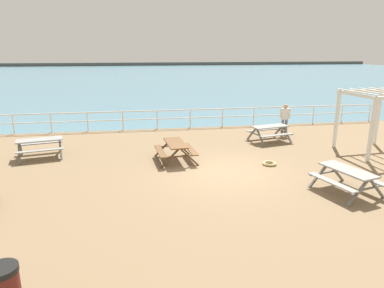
{
  "coord_description": "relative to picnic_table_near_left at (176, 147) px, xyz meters",
  "views": [
    {
      "loc": [
        -3.18,
        -11.64,
        4.35
      ],
      "look_at": [
        -1.0,
        1.23,
        0.8
      ],
      "focal_mm": 32.31,
      "sensor_mm": 36.0,
      "label": 1
    }
  ],
  "objects": [
    {
      "name": "ground_plane",
      "position": [
        1.6,
        -1.67,
        -0.68
      ],
      "size": [
        30.0,
        24.0,
        0.2
      ],
      "primitive_type": "cube",
      "color": "#846B4C"
    },
    {
      "name": "sea_band",
      "position": [
        1.6,
        51.08,
        -0.58
      ],
      "size": [
        142.0,
        90.0,
        0.01
      ],
      "primitive_type": "cube",
      "color": "teal",
      "rests_on": "ground"
    },
    {
      "name": "distant_shoreline",
      "position": [
        1.6,
        94.08,
        -0.58
      ],
      "size": [
        142.0,
        6.0,
        1.8
      ],
      "primitive_type": "cube",
      "color": "#4C4C47",
      "rests_on": "ground"
    },
    {
      "name": "seaward_railing",
      "position": [
        1.6,
        6.08,
        0.17
      ],
      "size": [
        23.07,
        0.07,
        1.08
      ],
      "color": "white",
      "rests_on": "ground"
    },
    {
      "name": "picnic_table_near_left",
      "position": [
        0.0,
        0.0,
        0.0
      ],
      "size": [
        1.66,
        1.91,
        0.8
      ],
      "rotation": [
        0.0,
        0.0,
        1.64
      ],
      "color": "brown",
      "rests_on": "ground"
    },
    {
      "name": "picnic_table_near_right",
      "position": [
        -5.53,
        1.46,
        0.0
      ],
      "size": [
        2.08,
        1.86,
        0.8
      ],
      "rotation": [
        0.0,
        0.0,
        0.21
      ],
      "color": "gray",
      "rests_on": "ground"
    },
    {
      "name": "picnic_table_mid_centre",
      "position": [
        4.94,
        2.35,
        0.0
      ],
      "size": [
        2.09,
        1.87,
        0.8
      ],
      "rotation": [
        0.0,
        0.0,
        0.22
      ],
      "color": "gray",
      "rests_on": "ground"
    },
    {
      "name": "picnic_table_far_right",
      "position": [
        4.9,
        -4.11,
        0.0
      ],
      "size": [
        1.91,
        2.12,
        0.8
      ],
      "rotation": [
        0.0,
        0.0,
        1.83
      ],
      "color": "gray",
      "rests_on": "ground"
    },
    {
      "name": "visitor",
      "position": [
        6.2,
        3.43,
        0.36
      ],
      "size": [
        0.5,
        0.33,
        1.66
      ],
      "rotation": [
        0.0,
        0.0,
        1.21
      ],
      "color": "slate",
      "rests_on": "ground"
    },
    {
      "name": "lattice_pergola",
      "position": [
        8.69,
        -0.18,
        1.41
      ],
      "size": [
        2.6,
        2.71,
        2.7
      ],
      "rotation": [
        0.0,
        0.0,
        0.07
      ],
      "color": "white",
      "rests_on": "ground"
    },
    {
      "name": "rope_coil",
      "position": [
        3.57,
        -1.12,
        -0.53
      ],
      "size": [
        0.55,
        0.55,
        0.11
      ],
      "primitive_type": "torus",
      "color": "tan",
      "rests_on": "ground"
    }
  ]
}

